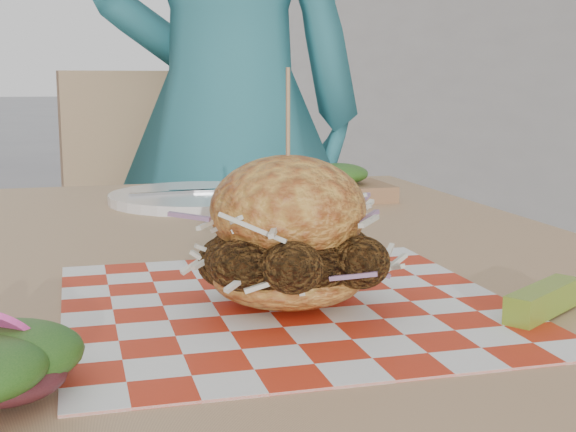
{
  "coord_description": "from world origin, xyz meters",
  "views": [
    {
      "loc": [
        0.12,
        -0.52,
        0.94
      ],
      "look_at": [
        0.28,
        0.1,
        0.82
      ],
      "focal_mm": 50.0,
      "sensor_mm": 36.0,
      "label": 1
    }
  ],
  "objects_px": {
    "diner": "(227,112)",
    "sandwich": "(288,240)",
    "patio_chair": "(149,241)",
    "patio_table": "(254,324)"
  },
  "relations": [
    {
      "from": "patio_table",
      "to": "patio_chair",
      "type": "relative_size",
      "value": 1.26
    },
    {
      "from": "sandwich",
      "to": "patio_table",
      "type": "bearing_deg",
      "value": 85.44
    },
    {
      "from": "diner",
      "to": "sandwich",
      "type": "height_order",
      "value": "diner"
    },
    {
      "from": "patio_chair",
      "to": "sandwich",
      "type": "bearing_deg",
      "value": -99.04
    },
    {
      "from": "diner",
      "to": "patio_table",
      "type": "height_order",
      "value": "diner"
    },
    {
      "from": "diner",
      "to": "patio_chair",
      "type": "distance_m",
      "value": 0.36
    },
    {
      "from": "diner",
      "to": "patio_table",
      "type": "bearing_deg",
      "value": 93.95
    },
    {
      "from": "diner",
      "to": "sandwich",
      "type": "relative_size",
      "value": 8.98
    },
    {
      "from": "diner",
      "to": "sandwich",
      "type": "distance_m",
      "value": 1.19
    },
    {
      "from": "sandwich",
      "to": "patio_chair",
      "type": "bearing_deg",
      "value": 89.98
    }
  ]
}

